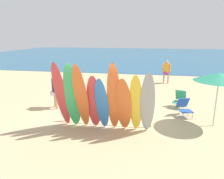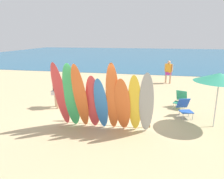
# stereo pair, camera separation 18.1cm
# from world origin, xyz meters

# --- Properties ---
(ground) EXTENTS (60.00, 60.00, 0.00)m
(ground) POSITION_xyz_m (0.00, 14.00, 0.00)
(ground) COLOR tan
(ocean_water) EXTENTS (60.00, 40.00, 0.02)m
(ocean_water) POSITION_xyz_m (0.00, 31.07, 0.01)
(ocean_water) COLOR #235B7F
(ocean_water) RESTS_ON ground
(surfboard_rack) EXTENTS (3.48, 0.07, 0.62)m
(surfboard_rack) POSITION_xyz_m (0.00, 0.00, 0.50)
(surfboard_rack) COLOR brown
(surfboard_rack) RESTS_ON ground
(surfboard_red_0) EXTENTS (0.56, 0.88, 2.53)m
(surfboard_red_0) POSITION_xyz_m (-1.55, -0.64, 1.26)
(surfboard_red_0) COLOR #D13D42
(surfboard_red_0) RESTS_ON ground
(surfboard_green_1) EXTENTS (0.64, 0.84, 2.50)m
(surfboard_green_1) POSITION_xyz_m (-1.12, -0.64, 1.25)
(surfboard_green_1) COLOR #38B266
(surfboard_green_1) RESTS_ON ground
(surfboard_orange_2) EXTENTS (0.50, 1.00, 2.52)m
(surfboard_orange_2) POSITION_xyz_m (-0.76, -0.73, 1.26)
(surfboard_orange_2) COLOR orange
(surfboard_orange_2) RESTS_ON ground
(surfboard_red_3) EXTENTS (0.58, 0.68, 2.08)m
(surfboard_red_3) POSITION_xyz_m (-0.35, -0.54, 1.04)
(surfboard_red_3) COLOR #D13D42
(surfboard_red_3) RESTS_ON ground
(surfboard_blue_4) EXTENTS (0.54, 0.74, 2.01)m
(surfboard_blue_4) POSITION_xyz_m (-0.04, -0.60, 1.01)
(surfboard_blue_4) COLOR #337AD1
(surfboard_blue_4) RESTS_ON ground
(surfboard_orange_5) EXTENTS (0.53, 0.89, 2.56)m
(surfboard_orange_5) POSITION_xyz_m (0.39, -0.66, 1.28)
(surfboard_orange_5) COLOR orange
(surfboard_orange_5) RESTS_ON ground
(surfboard_orange_6) EXTENTS (0.61, 0.81, 2.05)m
(surfboard_orange_6) POSITION_xyz_m (0.73, -0.61, 1.03)
(surfboard_orange_6) COLOR orange
(surfboard_orange_6) RESTS_ON ground
(surfboard_yellow_7) EXTENTS (0.49, 0.84, 2.19)m
(surfboard_yellow_7) POSITION_xyz_m (1.16, -0.61, 1.09)
(surfboard_yellow_7) COLOR yellow
(surfboard_yellow_7) RESTS_ON ground
(surfboard_grey_8) EXTENTS (0.50, 0.86, 2.29)m
(surfboard_grey_8) POSITION_xyz_m (1.56, -0.67, 1.15)
(surfboard_grey_8) COLOR #999EA3
(surfboard_grey_8) RESTS_ON ground
(beachgoer_near_rack) EXTENTS (0.57, 0.38, 1.65)m
(beachgoer_near_rack) POSITION_xyz_m (2.77, 7.95, 0.95)
(beachgoer_near_rack) COLOR tan
(beachgoer_near_rack) RESTS_ON ground
(beachgoer_midbeach) EXTENTS (0.43, 0.51, 1.65)m
(beachgoer_midbeach) POSITION_xyz_m (-2.76, 1.40, 0.95)
(beachgoer_midbeach) COLOR tan
(beachgoer_midbeach) RESTS_ON ground
(beach_chair_red) EXTENTS (0.69, 0.85, 0.79)m
(beach_chair_red) POSITION_xyz_m (3.10, 1.40, 0.42)
(beach_chair_red) COLOR #B7B7BC
(beach_chair_red) RESTS_ON ground
(beach_chair_blue) EXTENTS (0.71, 0.79, 0.83)m
(beach_chair_blue) POSITION_xyz_m (3.06, 2.56, 0.43)
(beach_chair_blue) COLOR #B7B7BC
(beach_chair_blue) RESTS_ON ground
(beach_umbrella) EXTENTS (1.79, 1.79, 2.07)m
(beach_umbrella) POSITION_xyz_m (4.07, 0.56, 1.91)
(beach_umbrella) COLOR silver
(beach_umbrella) RESTS_ON ground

